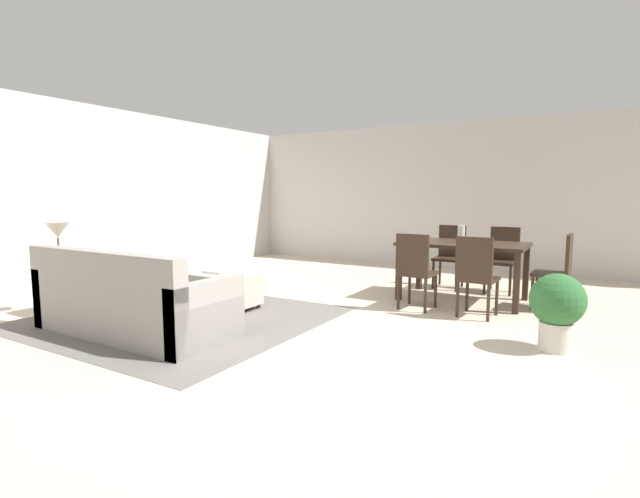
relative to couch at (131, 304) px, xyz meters
name	(u,v)px	position (x,y,z in m)	size (l,w,h in m)	color
ground_plane	(337,339)	(1.85, 0.87, -0.30)	(10.80, 10.80, 0.00)	beige
wall_back	(467,196)	(1.85, 5.87, 1.05)	(9.00, 0.12, 2.70)	beige
wall_left	(90,196)	(-2.65, 1.37, 1.05)	(0.12, 11.00, 2.70)	beige
area_rug	(181,318)	(-0.03, 0.67, -0.30)	(3.00, 2.80, 0.01)	slate
couch	(131,304)	(0.00, 0.00, 0.00)	(2.09, 0.87, 0.86)	gray
ottoman_table	(217,288)	(-0.05, 1.28, -0.06)	(1.09, 0.47, 0.41)	#B7AD9E
side_table	(61,277)	(-1.35, 0.09, 0.13)	(0.40, 0.40, 0.54)	olive
table_lamp	(58,232)	(-1.35, 0.09, 0.66)	(0.26, 0.26, 0.52)	brown
dining_table	(463,250)	(2.46, 3.19, 0.37)	(1.56, 0.94, 0.76)	#332319
dining_chair_near_left	(415,267)	(2.10, 2.37, 0.22)	(0.42, 0.42, 0.92)	#332319
dining_chair_near_right	(476,272)	(2.81, 2.35, 0.22)	(0.43, 0.43, 0.92)	#332319
dining_chair_far_left	(450,252)	(2.07, 4.00, 0.22)	(0.40, 0.40, 0.92)	#332319
dining_chair_far_right	(503,256)	(2.81, 4.01, 0.22)	(0.43, 0.43, 0.92)	#332319
dining_chair_head_east	(559,267)	(3.58, 3.22, 0.22)	(0.42, 0.42, 0.92)	#332319
vase_centerpiece	(461,234)	(2.42, 3.20, 0.57)	(0.09, 0.09, 0.22)	silver
book_on_ottoman	(215,272)	(-0.10, 1.31, 0.13)	(0.26, 0.20, 0.03)	silver
potted_plant	(557,306)	(3.67, 1.57, 0.11)	(0.47, 0.47, 0.69)	beige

